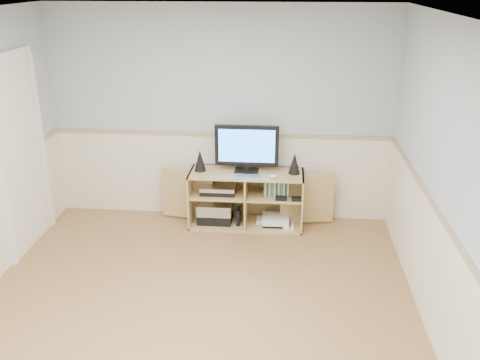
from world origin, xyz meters
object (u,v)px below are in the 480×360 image
at_px(media_cabinet, 247,196).
at_px(keyboard, 248,177).
at_px(monitor, 247,147).
at_px(game_consoles, 275,220).

relative_size(media_cabinet, keyboard, 7.30).
height_order(monitor, game_consoles, monitor).
bearing_deg(media_cabinet, keyboard, -82.61).
relative_size(media_cabinet, monitor, 2.82).
xyz_separation_m(monitor, game_consoles, (0.34, -0.06, -0.88)).
height_order(monitor, keyboard, monitor).
distance_m(keyboard, game_consoles, 0.68).
distance_m(monitor, game_consoles, 0.94).
bearing_deg(monitor, game_consoles, -10.20).
bearing_deg(keyboard, game_consoles, 7.23).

